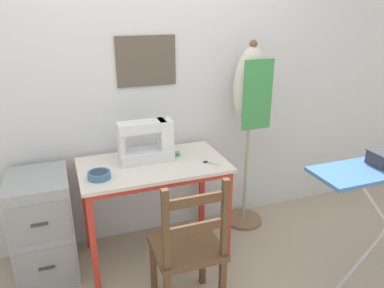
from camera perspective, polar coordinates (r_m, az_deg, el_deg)
name	(u,v)px	position (r m, az deg, el deg)	size (l,w,h in m)	color
ground_plane	(168,277)	(2.82, -3.75, -19.51)	(14.00, 14.00, 0.00)	tan
wall_back	(138,81)	(2.84, -8.22, 9.54)	(10.00, 0.07, 2.55)	silver
sewing_table	(154,177)	(2.69, -5.81, -4.98)	(1.03, 0.59, 0.76)	silver
sewing_machine	(149,142)	(2.67, -6.61, 0.30)	(0.39, 0.17, 0.32)	white
fabric_bowl	(99,175)	(2.49, -13.98, -4.59)	(0.15, 0.15, 0.04)	teal
scissors	(209,163)	(2.65, 2.67, -2.89)	(0.11, 0.12, 0.01)	silver
thread_spool_near_machine	(178,154)	(2.76, -2.22, -1.52)	(0.04, 0.04, 0.03)	green
wooden_chair	(188,249)	(2.30, -0.58, -15.77)	(0.40, 0.38, 0.95)	#513823
filing_cabinet	(44,226)	(2.84, -21.69, -11.57)	(0.40, 0.49, 0.75)	#93999E
dress_form	(250,100)	(2.98, 8.89, 6.61)	(0.32, 0.32, 1.56)	#846647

